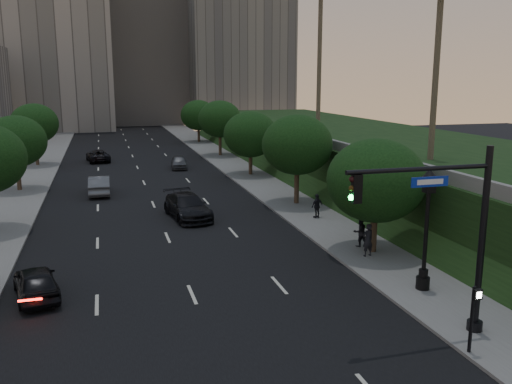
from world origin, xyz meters
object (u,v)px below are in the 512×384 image
object	(u,v)px
sedan_near_left	(36,282)
sedan_near_right	(188,206)
sedan_mid_left	(99,185)
pedestrian_b	(360,232)
pedestrian_c	(317,206)
sedan_far_right	(179,162)
pedestrian_a	(368,240)
traffic_signal_mast	(456,241)
street_lamp	(426,235)
sedan_far_left	(98,156)

from	to	relation	value
sedan_near_left	sedan_near_right	xyz separation A→B (m)	(8.35, 11.77, 0.10)
sedan_mid_left	pedestrian_b	bearing A→B (deg)	126.81
sedan_mid_left	pedestrian_b	size ratio (longest dim) A/B	2.86
sedan_near_right	pedestrian_c	world-z (taller)	pedestrian_c
sedan_mid_left	sedan_near_right	world-z (taller)	sedan_near_right
sedan_far_right	pedestrian_a	size ratio (longest dim) A/B	2.29
sedan_far_right	traffic_signal_mast	bearing A→B (deg)	-78.64
sedan_mid_left	pedestrian_c	xyz separation A→B (m)	(13.97, -12.36, 0.18)
street_lamp	traffic_signal_mast	bearing A→B (deg)	-110.38
sedan_near_right	sedan_far_right	size ratio (longest dim) A/B	1.40
sedan_near_left	sedan_far_right	bearing A→B (deg)	-119.92
sedan_near_right	sedan_near_left	bearing A→B (deg)	-132.93
sedan_near_right	pedestrian_a	size ratio (longest dim) A/B	3.20
sedan_far_right	pedestrian_c	distance (m)	24.38
pedestrian_a	pedestrian_c	xyz separation A→B (m)	(0.50, 8.18, -0.07)
traffic_signal_mast	sedan_near_left	distance (m)	17.13
street_lamp	sedan_near_right	size ratio (longest dim) A/B	1.00
street_lamp	sedan_near_left	xyz separation A→B (m)	(-16.35, 3.98, -1.93)
sedan_near_left	sedan_far_left	size ratio (longest dim) A/B	0.85
sedan_mid_left	pedestrian_c	size ratio (longest dim) A/B	2.92
sedan_far_right	sedan_mid_left	bearing A→B (deg)	-119.96
street_lamp	pedestrian_c	world-z (taller)	street_lamp
sedan_far_right	pedestrian_c	world-z (taller)	pedestrian_c
pedestrian_b	sedan_near_left	bearing A→B (deg)	3.58
sedan_mid_left	sedan_far_left	xyz separation A→B (m)	(-0.16, 18.65, -0.10)
sedan_near_left	sedan_mid_left	bearing A→B (deg)	-108.84
sedan_far_right	sedan_near_left	bearing A→B (deg)	-102.62
street_lamp	pedestrian_a	distance (m)	5.03
pedestrian_a	pedestrian_b	distance (m)	1.70
sedan_near_right	sedan_far_right	bearing A→B (deg)	76.12
street_lamp	sedan_near_right	world-z (taller)	street_lamp
sedan_near_left	sedan_far_left	xyz separation A→B (m)	(2.47, 39.98, -0.03)
sedan_mid_left	sedan_near_left	bearing A→B (deg)	83.53
sedan_near_left	pedestrian_a	distance (m)	16.12
sedan_mid_left	traffic_signal_mast	bearing A→B (deg)	113.14
pedestrian_a	traffic_signal_mast	bearing A→B (deg)	70.68
traffic_signal_mast	sedan_mid_left	size ratio (longest dim) A/B	1.48
traffic_signal_mast	sedan_near_right	xyz separation A→B (m)	(-6.49, 19.80, -2.86)
sedan_near_right	pedestrian_a	bearing A→B (deg)	-62.37
traffic_signal_mast	street_lamp	xyz separation A→B (m)	(1.51, 4.05, -1.04)
sedan_far_left	sedan_mid_left	bearing A→B (deg)	82.85
sedan_mid_left	sedan_near_right	xyz separation A→B (m)	(5.73, -9.56, 0.04)
sedan_far_left	sedan_far_right	size ratio (longest dim) A/B	1.22
sedan_far_right	pedestrian_c	xyz separation A→B (m)	(5.94, -23.65, 0.27)
pedestrian_b	sedan_near_right	bearing A→B (deg)	-53.77
sedan_mid_left	sedan_far_left	size ratio (longest dim) A/B	0.97
traffic_signal_mast	sedan_near_left	bearing A→B (deg)	151.59
sedan_far_left	pedestrian_a	size ratio (longest dim) A/B	2.79
sedan_mid_left	sedan_far_left	world-z (taller)	sedan_mid_left
traffic_signal_mast	sedan_far_right	distance (m)	40.96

